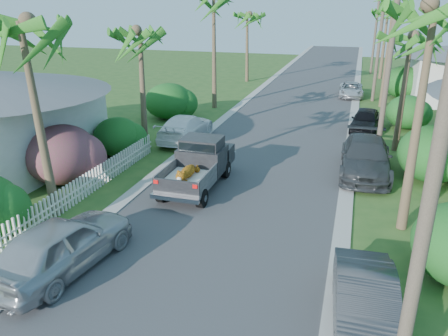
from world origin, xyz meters
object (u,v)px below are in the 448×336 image
(pickup_truck, at_px, (200,162))
(palm_r_b, at_px, (411,37))
(parked_car_lf, at_px, (185,128))
(parked_car_rf, at_px, (365,120))
(utility_pole_a, at_px, (431,195))
(utility_pole_d, at_px, (375,31))
(palm_l_d, at_px, (248,14))
(parked_car_rn, at_px, (365,305))
(palm_r_d, at_px, (388,11))
(utility_pole_c, at_px, (379,43))
(palm_l_b, at_px, (139,31))
(parked_car_rd, at_px, (351,90))
(parked_car_ln, at_px, (62,245))
(palm_l_a, at_px, (23,23))
(utility_pole_b, at_px, (388,69))
(parked_car_rm, at_px, (366,157))
(palm_r_a, at_px, (436,7))

(pickup_truck, xyz_separation_m, palm_r_b, (8.54, 7.43, 4.94))
(parked_car_lf, bearing_deg, parked_car_rf, -153.83)
(utility_pole_a, xyz_separation_m, utility_pole_d, (0.00, 45.00, 0.00))
(parked_car_lf, distance_m, palm_l_d, 21.31)
(parked_car_rn, distance_m, palm_r_b, 15.88)
(palm_r_d, height_order, utility_pole_c, utility_pole_c)
(parked_car_rf, height_order, palm_l_b, palm_l_b)
(parked_car_rd, xyz_separation_m, palm_l_b, (-10.64, -17.25, 5.56))
(parked_car_ln, distance_m, utility_pole_c, 29.59)
(pickup_truck, bearing_deg, palm_l_d, 99.79)
(palm_l_a, bearing_deg, pickup_truck, 47.04)
(parked_car_rf, xyz_separation_m, parked_car_rd, (-1.16, 10.66, -0.10))
(parked_car_rd, distance_m, palm_r_b, 15.48)
(palm_l_b, bearing_deg, palm_l_a, -86.19)
(utility_pole_b, bearing_deg, palm_l_a, -139.72)
(utility_pole_d, bearing_deg, pickup_truck, -102.02)
(palm_l_a, relative_size, palm_l_b, 1.11)
(palm_r_b, bearing_deg, parked_car_rm, -111.81)
(parked_car_rd, xyz_separation_m, utility_pole_b, (1.76, -16.25, 4.02))
(parked_car_rf, bearing_deg, pickup_truck, -116.36)
(parked_car_lf, xyz_separation_m, utility_pole_a, (10.60, -15.53, 3.86))
(pickup_truck, relative_size, utility_pole_a, 0.57)
(palm_l_b, bearing_deg, parked_car_rn, -45.24)
(palm_l_b, relative_size, utility_pole_b, 0.82)
(parked_car_rm, bearing_deg, palm_l_a, -145.25)
(palm_l_a, distance_m, palm_r_a, 12.86)
(utility_pole_a, height_order, utility_pole_d, same)
(parked_car_rm, relative_size, utility_pole_c, 0.61)
(parked_car_rd, height_order, palm_l_a, palm_l_a)
(utility_pole_b, bearing_deg, utility_pole_d, 90.00)
(utility_pole_c, bearing_deg, palm_l_d, 153.62)
(parked_car_rm, relative_size, parked_car_ln, 1.13)
(palm_l_a, xyz_separation_m, utility_pole_d, (11.80, 40.00, -2.33))
(parked_car_rn, height_order, palm_l_d, palm_l_d)
(pickup_truck, xyz_separation_m, parked_car_rd, (5.78, 21.68, -0.43))
(palm_l_a, bearing_deg, palm_r_b, 43.15)
(parked_car_rf, xyz_separation_m, utility_pole_c, (0.60, 9.41, 3.92))
(pickup_truck, bearing_deg, parked_car_lf, 117.19)
(parked_car_ln, xyz_separation_m, palm_r_d, (10.10, 39.87, 5.91))
(parked_car_rf, xyz_separation_m, parked_car_ln, (-8.60, -18.46, 0.15))
(utility_pole_b, xyz_separation_m, utility_pole_c, (0.00, 15.00, 0.00))
(parked_car_rd, height_order, parked_car_lf, parked_car_lf)
(parked_car_lf, height_order, utility_pole_a, utility_pole_a)
(pickup_truck, distance_m, utility_pole_c, 22.07)
(palm_l_a, relative_size, utility_pole_b, 0.91)
(palm_r_b, bearing_deg, utility_pole_d, 92.05)
(palm_r_d, height_order, utility_pole_a, utility_pole_a)
(palm_l_a, xyz_separation_m, palm_r_b, (12.80, 12.00, -0.98))
(parked_car_rd, bearing_deg, palm_l_a, -113.46)
(parked_car_ln, relative_size, parked_car_lf, 0.96)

